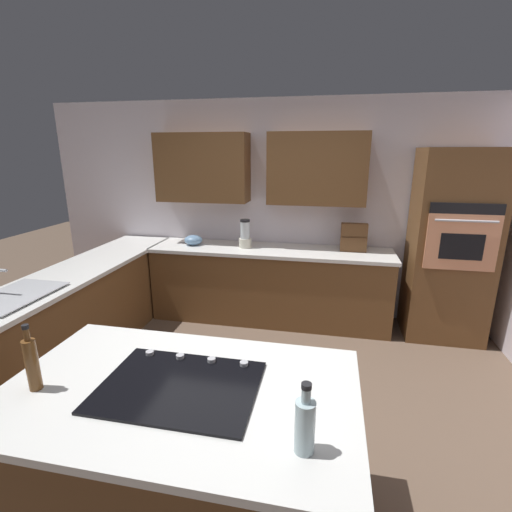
{
  "coord_description": "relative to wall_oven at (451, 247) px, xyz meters",
  "views": [
    {
      "loc": [
        -0.58,
        2.44,
        2.01
      ],
      "look_at": [
        0.16,
        -1.19,
        0.95
      ],
      "focal_mm": 25.98,
      "sensor_mm": 36.0,
      "label": 1
    }
  ],
  "objects": [
    {
      "name": "spice_rack",
      "position": [
        1.0,
        -0.08,
        0.04
      ],
      "size": [
        0.29,
        0.11,
        0.32
      ],
      "color": "brown",
      "rests_on": "countertop_back"
    },
    {
      "name": "countertop_side",
      "position": [
        3.67,
        1.17,
        -0.14
      ],
      "size": [
        0.64,
        2.94,
        0.04
      ],
      "primitive_type": "cube",
      "color": "silver",
      "rests_on": "lower_cabinets_side"
    },
    {
      "name": "blender",
      "position": [
        2.25,
        -0.01,
        0.02
      ],
      "size": [
        0.15,
        0.15,
        0.34
      ],
      "color": "beige",
      "rests_on": "countertop_back"
    },
    {
      "name": "ground_plane",
      "position": [
        1.85,
        1.72,
        -1.02
      ],
      "size": [
        14.0,
        14.0,
        0.0
      ],
      "primitive_type": "plane",
      "color": "brown"
    },
    {
      "name": "lower_cabinets_side",
      "position": [
        3.67,
        1.17,
        -0.59
      ],
      "size": [
        0.6,
        2.9,
        0.86
      ],
      "primitive_type": "cube",
      "color": "brown",
      "rests_on": "ground"
    },
    {
      "name": "oil_bottle",
      "position": [
        2.63,
        2.85,
        0.02
      ],
      "size": [
        0.06,
        0.06,
        0.34
      ],
      "color": "brown",
      "rests_on": "island_top"
    },
    {
      "name": "island_top",
      "position": [
        1.95,
        2.7,
        -0.14
      ],
      "size": [
        1.73,
        1.05,
        0.04
      ],
      "primitive_type": "cube",
      "color": "silver",
      "rests_on": "island_base"
    },
    {
      "name": "wall_back",
      "position": [
        1.93,
        -0.32,
        0.42
      ],
      "size": [
        6.0,
        0.44,
        2.6
      ],
      "color": "silver",
      "rests_on": "ground"
    },
    {
      "name": "second_bottle",
      "position": [
        1.33,
        2.98,
        -0.0
      ],
      "size": [
        0.08,
        0.08,
        0.3
      ],
      "color": "silver",
      "rests_on": "island_top"
    },
    {
      "name": "wall_oven",
      "position": [
        0.0,
        0.0,
        0.0
      ],
      "size": [
        0.8,
        0.66,
        2.04
      ],
      "color": "brown",
      "rests_on": "ground"
    },
    {
      "name": "sink_unit",
      "position": [
        3.68,
        1.88,
        -0.11
      ],
      "size": [
        0.46,
        0.7,
        0.23
      ],
      "color": "#515456",
      "rests_on": "countertop_side"
    },
    {
      "name": "countertop_back",
      "position": [
        1.95,
        -0.0,
        -0.14
      ],
      "size": [
        2.84,
        0.64,
        0.04
      ],
      "primitive_type": "cube",
      "color": "silver",
      "rests_on": "lower_cabinets_back"
    },
    {
      "name": "lower_cabinets_back",
      "position": [
        1.95,
        -0.0,
        -0.59
      ],
      "size": [
        2.8,
        0.6,
        0.86
      ],
      "primitive_type": "cube",
      "color": "brown",
      "rests_on": "ground"
    },
    {
      "name": "island_base",
      "position": [
        1.95,
        2.7,
        -0.59
      ],
      "size": [
        1.65,
        0.97,
        0.86
      ],
      "primitive_type": "cube",
      "color": "brown",
      "rests_on": "ground"
    },
    {
      "name": "mixing_bowl",
      "position": [
        2.9,
        -0.01,
        -0.06
      ],
      "size": [
        0.22,
        0.22,
        0.12
      ],
      "primitive_type": "ellipsoid",
      "color": "#668CB2",
      "rests_on": "countertop_back"
    },
    {
      "name": "cooktop",
      "position": [
        1.95,
        2.7,
        -0.12
      ],
      "size": [
        0.76,
        0.56,
        0.03
      ],
      "color": "black",
      "rests_on": "island_top"
    }
  ]
}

